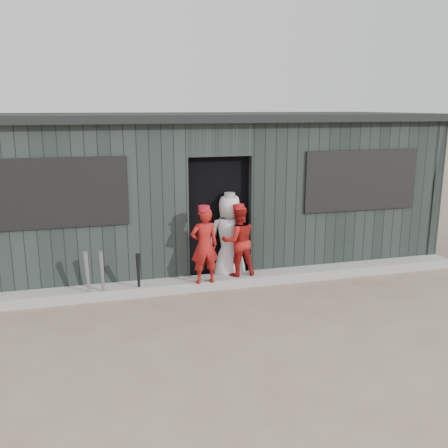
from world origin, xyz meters
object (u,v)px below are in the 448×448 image
object	(u,v)px
player_red_right	(238,241)
dugout	(200,188)
bat_mid	(102,276)
player_red_left	(204,246)
bat_right	(139,275)
bat_left	(88,277)
player_grey_back	(229,238)

from	to	relation	value
player_red_right	dugout	world-z (taller)	dugout
bat_mid	player_red_left	bearing A→B (deg)	0.26
bat_mid	bat_right	bearing A→B (deg)	-1.06
bat_mid	player_red_left	distance (m)	1.53
bat_mid	dugout	xyz separation A→B (m)	(1.84, 1.86, 0.90)
bat_left	bat_mid	xyz separation A→B (m)	(0.20, 0.01, -0.01)
dugout	bat_mid	bearing A→B (deg)	-134.60
player_grey_back	dugout	world-z (taller)	dugout
bat_right	player_grey_back	distance (m)	1.58
bat_mid	player_red_right	bearing A→B (deg)	5.85
bat_right	dugout	world-z (taller)	dugout
bat_left	player_grey_back	distance (m)	2.25
player_red_left	player_grey_back	distance (m)	0.64
player_red_left	player_grey_back	bearing A→B (deg)	-145.21
bat_mid	bat_right	world-z (taller)	bat_mid
bat_mid	dugout	bearing A→B (deg)	45.40
player_red_left	player_red_right	size ratio (longest dim) A/B	1.04
player_red_right	bat_mid	bearing A→B (deg)	3.69
bat_left	player_red_left	world-z (taller)	player_red_left
bat_right	player_red_right	size ratio (longest dim) A/B	0.67
bat_mid	player_grey_back	xyz separation A→B (m)	(1.99, 0.40, 0.32)
bat_left	player_grey_back	size ratio (longest dim) A/B	0.57
dugout	player_red_left	bearing A→B (deg)	-100.48
bat_mid	player_red_right	world-z (taller)	player_red_right
bat_left	player_red_right	distance (m)	2.32
bat_right	player_red_right	bearing A→B (deg)	8.06
bat_right	dugout	bearing A→B (deg)	54.66
bat_right	player_grey_back	xyz separation A→B (m)	(1.48, 0.41, 0.34)
player_grey_back	bat_right	bearing A→B (deg)	18.05
player_red_right	bat_left	bearing A→B (deg)	3.31
dugout	player_red_right	bearing A→B (deg)	-81.54
player_red_left	player_grey_back	world-z (taller)	player_grey_back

